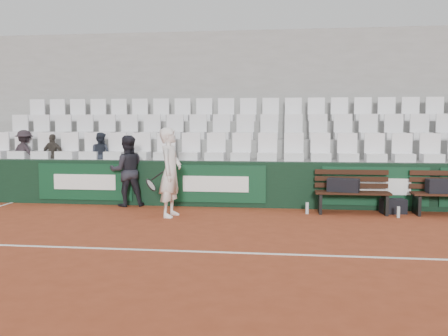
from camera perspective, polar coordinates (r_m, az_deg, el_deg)
ground at (r=7.30m, az=-3.71°, el=-9.51°), size 80.00×80.00×0.00m
court_baseline at (r=7.30m, az=-3.71°, el=-9.48°), size 18.00×0.06×0.01m
back_barrier at (r=11.08m, az=0.54°, el=-1.84°), size 18.00×0.34×1.00m
grandstand_tier_front at (r=11.71m, az=0.57°, el=-1.47°), size 18.00×0.95×1.00m
grandstand_tier_mid at (r=12.63m, az=1.07°, el=0.03°), size 18.00×0.95×1.45m
grandstand_tier_back at (r=13.55m, az=1.50°, el=1.33°), size 18.00×0.95×1.90m
grandstand_rear_wall at (r=14.15m, az=1.77°, el=6.56°), size 18.00×0.30×4.40m
seat_row_front at (r=11.47m, az=0.47°, el=2.48°), size 11.90×0.44×0.63m
seat_row_mid at (r=12.41m, az=0.99°, el=4.75°), size 11.90×0.44×0.63m
seat_row_back at (r=13.36m, az=1.44°, el=6.71°), size 11.90×0.44×0.63m
bench_left at (r=10.57m, az=14.44°, el=-3.85°), size 1.50×0.56×0.45m
sports_bag_left at (r=10.48m, az=13.48°, el=-1.92°), size 0.68×0.43×0.27m
sports_bag_right at (r=10.92m, az=23.69°, el=-1.90°), size 0.62×0.32×0.28m
sports_bag_ground at (r=10.84m, az=18.76°, el=-4.15°), size 0.53×0.38×0.30m
water_bottle_near at (r=10.35m, az=9.49°, el=-4.54°), size 0.07×0.07×0.24m
water_bottle_far at (r=10.37m, az=19.31°, el=-4.78°), size 0.06×0.06×0.22m
tennis_player at (r=9.89m, az=-6.15°, el=-0.50°), size 0.74×0.69×1.76m
ball_kid at (r=11.30m, az=-11.01°, el=-0.32°), size 0.93×0.82×1.58m
spectator_a at (r=13.08m, az=-21.89°, el=3.54°), size 0.83×0.65×1.13m
spectator_b at (r=12.74m, az=-19.00°, el=3.39°), size 0.63×0.31×1.04m
spectator_c at (r=12.26m, az=-13.97°, el=3.55°), size 0.61×0.52×1.08m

